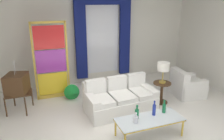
{
  "coord_description": "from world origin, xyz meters",
  "views": [
    {
      "loc": [
        -1.73,
        -3.97,
        2.75
      ],
      "look_at": [
        0.06,
        0.9,
        1.05
      ],
      "focal_mm": 34.77,
      "sensor_mm": 36.0,
      "label": 1
    }
  ],
  "objects_px": {
    "couch_white_long": "(119,99)",
    "bottle_ruby_flask": "(137,113)",
    "armchair_white": "(186,86)",
    "table_lamp_brass": "(163,67)",
    "bottle_amber_squat": "(136,119)",
    "vintage_tv": "(17,85)",
    "coffee_table": "(149,120)",
    "stained_glass_divider": "(51,63)",
    "bottle_crystal_tall": "(154,109)",
    "round_side_table": "(162,91)",
    "bottle_blue_decanter": "(164,108)",
    "peacock_figurine": "(72,93)"
  },
  "relations": [
    {
      "from": "peacock_figurine",
      "to": "stained_glass_divider",
      "type": "bearing_deg",
      "value": 141.38
    },
    {
      "from": "bottle_ruby_flask",
      "to": "round_side_table",
      "type": "relative_size",
      "value": 0.52
    },
    {
      "from": "armchair_white",
      "to": "table_lamp_brass",
      "type": "relative_size",
      "value": 1.61
    },
    {
      "from": "table_lamp_brass",
      "to": "couch_white_long",
      "type": "bearing_deg",
      "value": 178.1
    },
    {
      "from": "bottle_crystal_tall",
      "to": "bottle_amber_squat",
      "type": "bearing_deg",
      "value": -164.65
    },
    {
      "from": "bottle_amber_squat",
      "to": "round_side_table",
      "type": "bearing_deg",
      "value": 41.95
    },
    {
      "from": "bottle_blue_decanter",
      "to": "bottle_amber_squat",
      "type": "height_order",
      "value": "bottle_blue_decanter"
    },
    {
      "from": "vintage_tv",
      "to": "bottle_crystal_tall",
      "type": "bearing_deg",
      "value": -36.25
    },
    {
      "from": "bottle_blue_decanter",
      "to": "coffee_table",
      "type": "bearing_deg",
      "value": -163.66
    },
    {
      "from": "couch_white_long",
      "to": "stained_glass_divider",
      "type": "relative_size",
      "value": 0.82
    },
    {
      "from": "stained_glass_divider",
      "to": "bottle_ruby_flask",
      "type": "bearing_deg",
      "value": -60.85
    },
    {
      "from": "coffee_table",
      "to": "vintage_tv",
      "type": "relative_size",
      "value": 1.03
    },
    {
      "from": "coffee_table",
      "to": "bottle_ruby_flask",
      "type": "height_order",
      "value": "bottle_ruby_flask"
    },
    {
      "from": "couch_white_long",
      "to": "armchair_white",
      "type": "relative_size",
      "value": 1.96
    },
    {
      "from": "stained_glass_divider",
      "to": "round_side_table",
      "type": "relative_size",
      "value": 3.7
    },
    {
      "from": "bottle_ruby_flask",
      "to": "vintage_tv",
      "type": "height_order",
      "value": "vintage_tv"
    },
    {
      "from": "bottle_blue_decanter",
      "to": "table_lamp_brass",
      "type": "height_order",
      "value": "table_lamp_brass"
    },
    {
      "from": "bottle_blue_decanter",
      "to": "vintage_tv",
      "type": "bearing_deg",
      "value": 146.38
    },
    {
      "from": "couch_white_long",
      "to": "bottle_crystal_tall",
      "type": "relative_size",
      "value": 5.42
    },
    {
      "from": "coffee_table",
      "to": "peacock_figurine",
      "type": "bearing_deg",
      "value": 117.68
    },
    {
      "from": "armchair_white",
      "to": "round_side_table",
      "type": "bearing_deg",
      "value": -170.45
    },
    {
      "from": "bottle_ruby_flask",
      "to": "armchair_white",
      "type": "distance_m",
      "value": 2.66
    },
    {
      "from": "bottle_blue_decanter",
      "to": "bottle_amber_squat",
      "type": "xyz_separation_m",
      "value": [
        -0.75,
        -0.15,
        -0.04
      ]
    },
    {
      "from": "bottle_crystal_tall",
      "to": "table_lamp_brass",
      "type": "xyz_separation_m",
      "value": [
        0.93,
        1.15,
        0.48
      ]
    },
    {
      "from": "coffee_table",
      "to": "armchair_white",
      "type": "bearing_deg",
      "value": 34.64
    },
    {
      "from": "bottle_blue_decanter",
      "to": "bottle_crystal_tall",
      "type": "xyz_separation_m",
      "value": [
        -0.26,
        -0.02,
        0.02
      ]
    },
    {
      "from": "table_lamp_brass",
      "to": "coffee_table",
      "type": "bearing_deg",
      "value": -131.07
    },
    {
      "from": "couch_white_long",
      "to": "stained_glass_divider",
      "type": "xyz_separation_m",
      "value": [
        -1.52,
        1.34,
        0.75
      ]
    },
    {
      "from": "coffee_table",
      "to": "armchair_white",
      "type": "height_order",
      "value": "armchair_white"
    },
    {
      "from": "coffee_table",
      "to": "bottle_crystal_tall",
      "type": "relative_size",
      "value": 4.17
    },
    {
      "from": "couch_white_long",
      "to": "coffee_table",
      "type": "relative_size",
      "value": 1.3
    },
    {
      "from": "bottle_crystal_tall",
      "to": "bottle_amber_squat",
      "type": "height_order",
      "value": "bottle_crystal_tall"
    },
    {
      "from": "peacock_figurine",
      "to": "vintage_tv",
      "type": "bearing_deg",
      "value": -173.69
    },
    {
      "from": "bottle_amber_squat",
      "to": "round_side_table",
      "type": "height_order",
      "value": "bottle_amber_squat"
    },
    {
      "from": "bottle_amber_squat",
      "to": "vintage_tv",
      "type": "relative_size",
      "value": 0.17
    },
    {
      "from": "bottle_amber_squat",
      "to": "round_side_table",
      "type": "relative_size",
      "value": 0.38
    },
    {
      "from": "bottle_crystal_tall",
      "to": "table_lamp_brass",
      "type": "distance_m",
      "value": 1.56
    },
    {
      "from": "vintage_tv",
      "to": "armchair_white",
      "type": "distance_m",
      "value": 4.69
    },
    {
      "from": "peacock_figurine",
      "to": "round_side_table",
      "type": "distance_m",
      "value": 2.5
    },
    {
      "from": "bottle_blue_decanter",
      "to": "bottle_amber_squat",
      "type": "relative_size",
      "value": 1.3
    },
    {
      "from": "bottle_ruby_flask",
      "to": "peacock_figurine",
      "type": "bearing_deg",
      "value": 113.55
    },
    {
      "from": "bottle_blue_decanter",
      "to": "bottle_ruby_flask",
      "type": "bearing_deg",
      "value": -178.23
    },
    {
      "from": "bottle_ruby_flask",
      "to": "bottle_blue_decanter",
      "type": "bearing_deg",
      "value": 1.77
    },
    {
      "from": "coffee_table",
      "to": "stained_glass_divider",
      "type": "distance_m",
      "value": 3.19
    },
    {
      "from": "couch_white_long",
      "to": "bottle_ruby_flask",
      "type": "distance_m",
      "value": 1.22
    },
    {
      "from": "peacock_figurine",
      "to": "round_side_table",
      "type": "bearing_deg",
      "value": -23.79
    },
    {
      "from": "bottle_blue_decanter",
      "to": "round_side_table",
      "type": "distance_m",
      "value": 1.33
    },
    {
      "from": "couch_white_long",
      "to": "bottle_ruby_flask",
      "type": "height_order",
      "value": "couch_white_long"
    },
    {
      "from": "bottle_crystal_tall",
      "to": "armchair_white",
      "type": "xyz_separation_m",
      "value": [
        1.89,
        1.31,
        -0.26
      ]
    },
    {
      "from": "coffee_table",
      "to": "couch_white_long",
      "type": "bearing_deg",
      "value": 96.39
    }
  ]
}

